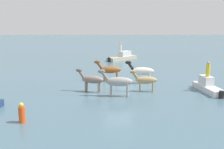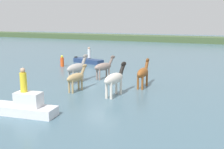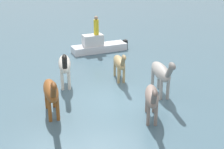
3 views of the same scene
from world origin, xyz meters
name	(u,v)px [view 1 (image 1 of 3)]	position (x,y,z in m)	size (l,w,h in m)	color
ground_plane	(117,89)	(0.00, 0.00, 0.00)	(151.03, 151.03, 0.00)	#476675
horse_dark_mare	(118,82)	(-2.11, -0.05, 1.10)	(0.72, 2.57, 1.99)	#9E9993
horse_rear_stallion	(110,70)	(2.86, 0.60, 1.05)	(0.65, 2.44, 1.90)	brown
horse_pinto_flank	(142,71)	(1.99, -2.21, 1.09)	(0.77, 2.56, 1.98)	silver
horse_mid_herd	(92,80)	(-0.87, 1.96, 0.97)	(1.04, 2.27, 1.77)	gray
horse_gray_outer	(145,80)	(-0.77, -2.21, 0.92)	(0.61, 2.15, 1.67)	tan
boat_tender_starboard	(123,58)	(15.87, -1.08, 0.31)	(4.12, 4.28, 1.34)	#B7AD93
boat_launch_far	(208,88)	(-0.74, -7.11, 0.30)	(3.85, 1.54, 1.31)	silver
person_helmsman_aft	(120,48)	(15.56, -0.77, 1.74)	(0.32, 0.32, 1.19)	silver
person_boatman_standing	(208,70)	(-0.62, -7.07, 1.71)	(0.32, 0.32, 1.19)	yellow
buoy_channel_marker	(22,114)	(-7.27, 5.30, 0.51)	(0.36, 0.36, 1.14)	#E54C19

